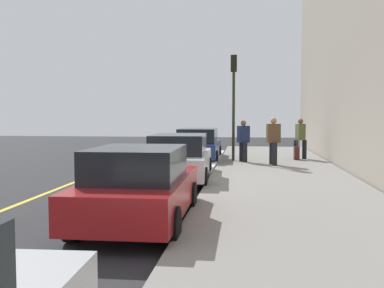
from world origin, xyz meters
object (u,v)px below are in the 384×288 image
Objects in this scene: parked_car_red at (139,186)px; parked_car_white at (179,158)px; parked_car_navy at (198,145)px; pedestrian_olive_coat at (300,137)px; pedestrian_navy_coat at (243,140)px; pedestrian_brown_coat at (273,140)px; traffic_light_pole at (234,90)px; rolling_suitcase at (297,153)px.

parked_car_red is 5.51m from parked_car_white.
parked_car_navy is 4.56m from pedestrian_olive_coat.
pedestrian_navy_coat is (4.87, -1.97, 0.32)m from parked_car_white.
pedestrian_olive_coat reaches higher than parked_car_red.
parked_car_white is at bearing -179.54° from parked_car_navy.
pedestrian_navy_coat is 2.92m from pedestrian_olive_coat.
parked_car_navy is 3.82m from pedestrian_brown_coat.
pedestrian_navy_coat reaches higher than parked_car_navy.
pedestrian_navy_coat is (-1.02, -2.01, 0.32)m from parked_car_navy.
pedestrian_brown_coat is at bearing -133.24° from traffic_light_pole.
pedestrian_olive_coat is at bearing -35.11° from parked_car_white.
parked_car_navy is (5.89, 0.05, -0.00)m from parked_car_white.
pedestrian_navy_coat reaches higher than parked_car_red.
rolling_suitcase is (1.13, -2.32, -0.63)m from pedestrian_navy_coat.
traffic_light_pole is at bearing 109.06° from pedestrian_olive_coat.
parked_car_red is 2.24× the size of pedestrian_brown_coat.
traffic_light_pole is at bearing 46.76° from pedestrian_brown_coat.
pedestrian_brown_coat is at bearing -131.33° from pedestrian_navy_coat.
pedestrian_navy_coat is at bearing -21.97° from parked_car_white.
traffic_light_pole reaches higher than pedestrian_brown_coat.
parked_car_red is at bearing 169.62° from pedestrian_navy_coat.
parked_car_red is at bearing 159.61° from pedestrian_olive_coat.
pedestrian_navy_coat reaches higher than parked_car_white.
pedestrian_brown_coat is 1.98× the size of rolling_suitcase.
rolling_suitcase is (0.11, -4.34, -0.32)m from parked_car_navy.
traffic_light_pole is 3.94m from rolling_suitcase.
parked_car_red is 12.26m from rolling_suitcase.
parked_car_navy is (11.40, 0.11, 0.00)m from parked_car_red.
pedestrian_brown_coat is 3.01m from traffic_light_pole.
parked_car_navy is at bearing 71.08° from traffic_light_pole.
traffic_light_pole is at bearing -15.99° from parked_car_white.
parked_car_white is at bearing 0.68° from parked_car_red.
parked_car_red is 11.22m from traffic_light_pole.
pedestrian_olive_coat is 0.79m from rolling_suitcase.
parked_car_white is 7.79m from pedestrian_olive_coat.
pedestrian_olive_coat reaches higher than pedestrian_navy_coat.
parked_car_red is 2.40× the size of pedestrian_navy_coat.
parked_car_navy reaches higher than rolling_suitcase.
parked_car_navy is at bearing 0.56° from parked_car_red.
parked_car_red and parked_car_white have the same top height.
parked_car_red is 9.84m from pedestrian_brown_coat.
traffic_light_pole is (-1.02, 2.94, 2.08)m from pedestrian_olive_coat.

